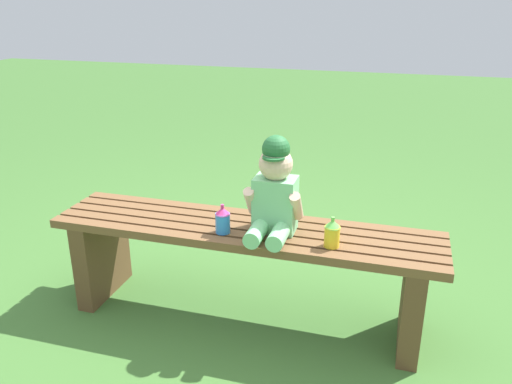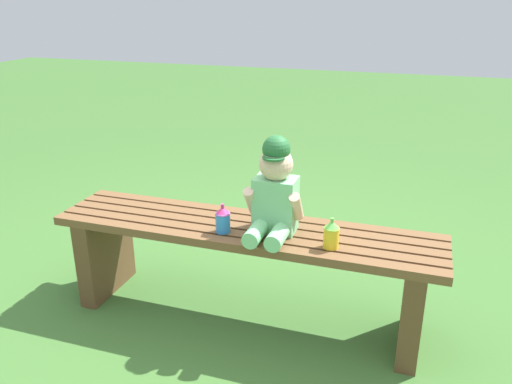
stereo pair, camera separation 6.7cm
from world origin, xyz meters
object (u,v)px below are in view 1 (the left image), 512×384
Objects in this scene: park_bench at (244,256)px; child_figure at (274,192)px; sippy_cup_left at (223,219)px; sippy_cup_right at (332,233)px.

park_bench is 4.09× the size of child_figure.
sippy_cup_right is at bearing 0.00° from sippy_cup_left.
child_figure reaches higher than sippy_cup_left.
sippy_cup_right reaches higher than park_bench.
sippy_cup_left is 0.45m from sippy_cup_right.
sippy_cup_left is (-0.20, -0.07, -0.12)m from child_figure.
sippy_cup_left is at bearing -161.32° from child_figure.
sippy_cup_right is (0.45, 0.00, 0.00)m from sippy_cup_left.
sippy_cup_left is (-0.06, -0.08, 0.20)m from park_bench.
sippy_cup_left reaches higher than park_bench.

